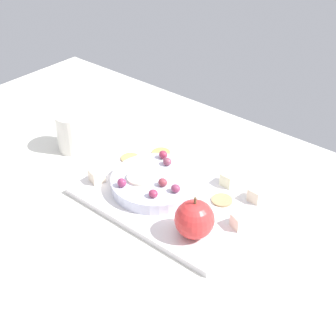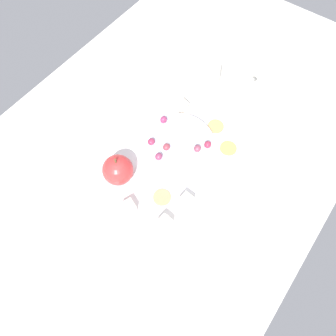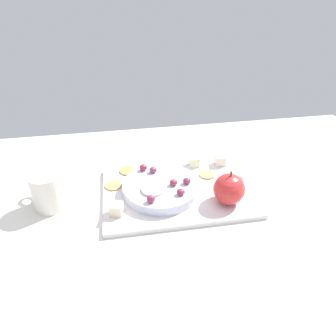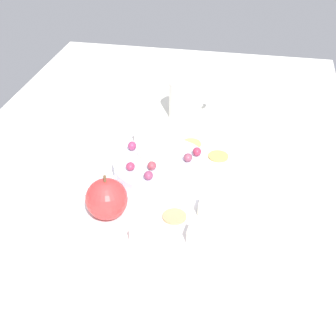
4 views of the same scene
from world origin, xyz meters
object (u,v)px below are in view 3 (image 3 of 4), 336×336
object	(u,v)px
apple_whole	(229,189)
cracker_1	(114,186)
cheese_cube_2	(220,160)
cracker_0	(127,171)
cheese_cube_0	(116,209)
cheese_cube_1	(194,161)
grape_3	(181,192)
grape_1	(187,181)
grape_2	(151,199)
cup	(49,190)
platter	(177,191)
serving_dish	(161,188)
grape_0	(174,182)
cracker_2	(207,175)
grape_5	(143,167)
apple_slice_0	(153,189)
grape_4	(153,170)
cheese_cube_3	(238,178)

from	to	relation	value
apple_whole	cracker_1	xyz separation A→B (cm)	(26.44, -10.69, -3.47)
cheese_cube_2	cracker_0	bearing A→B (deg)	-1.79
apple_whole	cheese_cube_2	size ratio (longest dim) A/B	2.69
cheese_cube_0	cheese_cube_1	size ratio (longest dim) A/B	1.00
cheese_cube_2	grape_3	size ratio (longest dim) A/B	1.42
cracker_0	grape_1	world-z (taller)	grape_1
grape_2	cup	xyz separation A→B (cm)	(22.95, -7.26, -0.06)
platter	grape_3	size ratio (longest dim) A/B	19.04
grape_1	apple_whole	bearing A→B (deg)	148.65
cheese_cube_1	cup	world-z (taller)	cup
serving_dish	grape_0	distance (cm)	3.78
platter	cheese_cube_2	distance (cm)	17.08
grape_3	cracker_0	bearing A→B (deg)	-53.67
cracker_2	grape_0	xyz separation A→B (cm)	(10.29, 6.27, 3.10)
grape_2	grape_5	distance (cm)	13.18
cheese_cube_1	platter	bearing A→B (deg)	56.39
cracker_2	grape_1	world-z (taller)	grape_1
cracker_0	cup	xyz separation A→B (cm)	(18.51, 9.88, 3.13)
cracker_1	grape_2	distance (cm)	14.06
serving_dish	grape_3	distance (cm)	6.76
apple_slice_0	cup	bearing A→B (deg)	-6.97
cheese_cube_1	grape_4	bearing A→B (deg)	23.83
cracker_2	platter	bearing A→B (deg)	28.29
grape_0	apple_whole	bearing A→B (deg)	156.44
cheese_cube_1	grape_4	world-z (taller)	grape_4
cheese_cube_1	cracker_1	bearing A→B (deg)	15.51
apple_whole	grape_2	xyz separation A→B (cm)	(18.14, 0.20, -0.27)
grape_0	grape_2	bearing A→B (deg)	41.73
grape_3	grape_5	distance (cm)	13.85
cracker_1	grape_2	size ratio (longest dim) A/B	2.21
grape_1	grape_5	size ratio (longest dim) A/B	1.00
cheese_cube_2	grape_2	world-z (taller)	grape_2
platter	grape_1	size ratio (longest dim) A/B	19.04
serving_dish	grape_2	bearing A→B (deg)	64.46
grape_1	grape_5	world-z (taller)	grape_5
cracker_0	cracker_1	size ratio (longest dim) A/B	1.00
cracker_2	grape_3	distance (cm)	14.18
apple_whole	apple_slice_0	world-z (taller)	apple_whole
grape_2	grape_4	size ratio (longest dim) A/B	1.00
cheese_cube_3	cracker_1	bearing A→B (deg)	-6.25
cheese_cube_1	apple_slice_0	xyz separation A→B (cm)	(13.15, 12.80, 1.43)
cheese_cube_0	cheese_cube_1	xyz separation A→B (cm)	(-21.97, -16.89, 0.00)
cheese_cube_0	cracker_0	bearing A→B (deg)	-101.13
cheese_cube_1	grape_1	bearing A→B (deg)	67.44
cheese_cube_2	grape_2	size ratio (longest dim) A/B	1.42
cheese_cube_2	grape_1	world-z (taller)	grape_1
serving_dish	cheese_cube_3	distance (cm)	20.17
cheese_cube_1	grape_5	size ratio (longest dim) A/B	1.42
platter	cup	distance (cm)	30.57
grape_2	cracker_2	bearing A→B (deg)	-144.44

